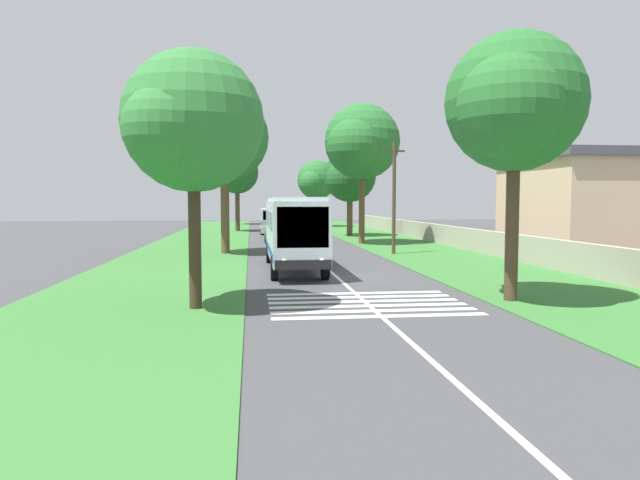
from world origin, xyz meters
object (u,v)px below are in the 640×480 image
Objects in this scene: trailing_car_1 at (312,230)px; roadside_tree_left_0 at (222,139)px; trailing_car_2 at (269,228)px; roadside_tree_right_3 at (316,181)px; coach_bus at (293,228)px; roadside_building at (581,202)px; trailing_car_3 at (300,225)px; roadside_tree_right_1 at (360,144)px; roadside_tree_right_2 at (348,178)px; roadside_tree_left_1 at (236,173)px; utility_pole at (394,196)px; roadside_tree_right_0 at (510,107)px; trailing_minibus_0 at (269,216)px; roadside_tree_left_3 at (191,127)px; trailing_car_0 at (275,235)px; roadside_tree_left_2 at (236,174)px.

trailing_car_1 is 0.40× the size of roadside_tree_left_0.
roadside_tree_right_3 is at bearing -22.34° from trailing_car_2.
coach_bus is 0.98× the size of roadside_building.
trailing_car_3 is at bearing -5.40° from coach_bus.
roadside_tree_right_1 reaches higher than roadside_tree_right_3.
trailing_car_2 is 0.50× the size of roadside_tree_right_2.
trailing_car_2 is at bearing 157.66° from roadside_tree_right_3.
roadside_tree_right_3 is at bearing -129.31° from roadside_tree_left_1.
trailing_car_1 is at bearing 9.98° from utility_pole.
trailing_car_1 is 0.38× the size of roadside_tree_right_1.
roadside_tree_right_2 is at bearing -1.20° from roadside_tree_right_0.
trailing_minibus_0 is 0.59× the size of roadside_tree_left_1.
roadside_tree_right_2 is (18.51, -11.64, -1.75)m from roadside_tree_left_0.
roadside_tree_left_0 is 25.19m from roadside_building.
roadside_tree_left_3 is 60.60m from roadside_tree_right_3.
roadside_tree_left_1 is at bearing 21.52° from roadside_tree_right_2.
trailing_minibus_0 is 8.13m from roadside_tree_right_3.
roadside_tree_right_2 reaches higher than trailing_car_1.
trailing_car_1 is 0.51× the size of roadside_tree_left_3.
roadside_tree_left_3 is at bearing 171.10° from trailing_car_3.
roadside_tree_left_0 reaches higher than coach_bus.
trailing_car_2 is 8.44m from trailing_car_3.
roadside_tree_left_3 reaches higher than trailing_car_3.
roadside_tree_left_0 is at bearing 81.46° from utility_pole.
trailing_car_0 is 10.49m from roadside_tree_right_1.
coach_bus is at bearing -21.45° from roadside_tree_left_3.
trailing_car_0 is at bearing -7.46° from roadside_tree_left_3.
trailing_car_1 is 1.00× the size of trailing_car_3.
roadside_building is at bearing -36.76° from roadside_tree_right_0.
trailing_car_2 is 0.38× the size of roadside_building.
roadside_tree_left_3 is at bearing 169.77° from roadside_tree_right_3.
roadside_tree_right_2 is (8.19, -7.73, 5.21)m from trailing_car_0.
roadside_tree_left_2 is at bearing 12.28° from roadside_tree_right_0.
roadside_building reaches higher than trailing_car_0.
roadside_building is (-30.21, -24.63, -3.21)m from roadside_tree_left_2.
trailing_car_2 is 10.35m from roadside_tree_right_2.
roadside_building is (-8.99, -14.05, -4.71)m from roadside_tree_right_1.
roadside_tree_left_2 is at bearing 29.68° from trailing_car_2.
roadside_tree_right_1 is at bearing -154.87° from trailing_car_2.
roadside_tree_right_1 is at bearing -172.42° from trailing_car_3.
trailing_car_2 is at bearing 177.99° from trailing_minibus_0.
roadside_tree_right_0 is 0.83× the size of roadside_building.
roadside_tree_left_1 is 51.77m from utility_pole.
roadside_tree_left_1 is at bearing 50.69° from roadside_tree_right_3.
trailing_car_3 is 0.58× the size of utility_pole.
roadside_tree_right_1 reaches higher than roadside_tree_left_1.
roadside_tree_left_1 reaches higher than utility_pole.
coach_bus is 27.56m from trailing_car_1.
roadside_tree_right_1 is (27.74, -10.82, 2.21)m from roadside_tree_left_3.
trailing_car_0 is at bearing 0.36° from coach_bus.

